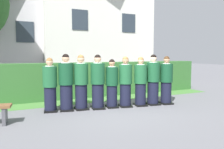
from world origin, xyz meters
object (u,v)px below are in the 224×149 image
(student_front_row_2, at_px, (81,83))
(student_front_row_6, at_px, (141,83))
(student_front_row_5, at_px, (125,83))
(student_front_row_7, at_px, (153,81))
(student_front_row_1, at_px, (66,84))
(student_front_row_3, at_px, (98,83))
(student_front_row_4, at_px, (112,85))
(student_front_row_0, at_px, (50,86))
(student_front_row_8, at_px, (166,81))

(student_front_row_2, height_order, student_front_row_6, student_front_row_2)
(student_front_row_5, height_order, student_front_row_7, student_front_row_7)
(student_front_row_2, xyz_separation_m, student_front_row_6, (1.92, -0.36, -0.04))
(student_front_row_1, height_order, student_front_row_5, student_front_row_1)
(student_front_row_3, relative_size, student_front_row_5, 1.04)
(student_front_row_5, bearing_deg, student_front_row_3, 171.04)
(student_front_row_7, bearing_deg, student_front_row_5, 172.51)
(student_front_row_4, bearing_deg, student_front_row_0, 170.59)
(student_front_row_4, bearing_deg, student_front_row_8, -9.66)
(student_front_row_4, relative_size, student_front_row_5, 0.95)
(student_front_row_4, relative_size, student_front_row_6, 0.96)
(student_front_row_1, distance_m, student_front_row_2, 0.45)
(student_front_row_4, height_order, student_front_row_8, student_front_row_8)
(student_front_row_3, height_order, student_front_row_7, student_front_row_7)
(student_front_row_7, distance_m, student_front_row_8, 0.48)
(student_front_row_6, distance_m, student_front_row_7, 0.48)
(student_front_row_5, bearing_deg, student_front_row_2, 169.08)
(student_front_row_0, relative_size, student_front_row_5, 0.98)
(student_front_row_0, relative_size, student_front_row_1, 0.94)
(student_front_row_7, height_order, student_front_row_8, student_front_row_7)
(student_front_row_6, bearing_deg, student_front_row_3, 170.66)
(student_front_row_1, distance_m, student_front_row_3, 0.96)
(student_front_row_1, distance_m, student_front_row_8, 3.35)
(student_front_row_1, xyz_separation_m, student_front_row_7, (2.83, -0.46, -0.01))
(student_front_row_0, height_order, student_front_row_1, student_front_row_1)
(student_front_row_3, height_order, student_front_row_4, student_front_row_3)
(student_front_row_1, bearing_deg, student_front_row_4, -9.69)
(student_front_row_1, distance_m, student_front_row_7, 2.87)
(student_front_row_2, xyz_separation_m, student_front_row_8, (2.86, -0.50, -0.02))
(student_front_row_0, xyz_separation_m, student_front_row_1, (0.46, -0.07, 0.05))
(student_front_row_1, relative_size, student_front_row_6, 1.06)
(student_front_row_2, xyz_separation_m, student_front_row_5, (1.40, -0.27, -0.03))
(student_front_row_7, xyz_separation_m, student_front_row_8, (0.47, -0.10, -0.03))
(student_front_row_2, xyz_separation_m, student_front_row_3, (0.50, -0.13, 0.00))
(student_front_row_1, distance_m, student_front_row_5, 1.87)
(student_front_row_3, distance_m, student_front_row_8, 2.39)
(student_front_row_3, bearing_deg, student_front_row_4, -6.22)
(student_front_row_1, bearing_deg, student_front_row_0, 171.45)
(student_front_row_2, bearing_deg, student_front_row_3, -14.39)
(student_front_row_4, distance_m, student_front_row_6, 0.98)
(student_front_row_1, bearing_deg, student_front_row_8, -9.68)
(student_front_row_2, relative_size, student_front_row_3, 1.00)
(student_front_row_8, bearing_deg, student_front_row_5, 170.98)
(student_front_row_0, height_order, student_front_row_2, student_front_row_2)
(student_front_row_0, height_order, student_front_row_4, student_front_row_0)
(student_front_row_1, bearing_deg, student_front_row_2, -7.88)
(student_front_row_6, bearing_deg, student_front_row_5, 169.99)
(student_front_row_4, height_order, student_front_row_6, student_front_row_6)
(student_front_row_8, bearing_deg, student_front_row_7, 167.80)
(student_front_row_0, distance_m, student_front_row_2, 0.92)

